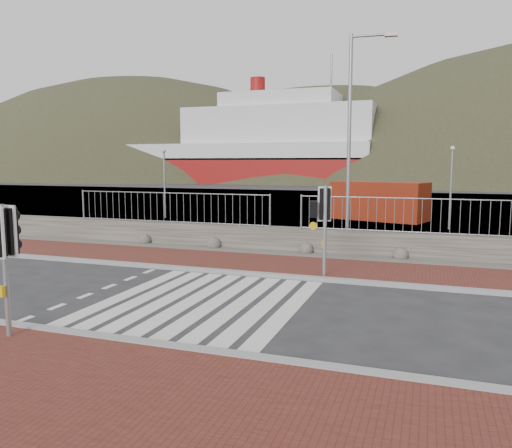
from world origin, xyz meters
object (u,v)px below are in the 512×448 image
at_px(ferry, 243,150).
at_px(streetlight, 353,131).
at_px(shipping_container, 379,201).
at_px(traffic_signal_near, 4,242).
at_px(traffic_signal_far, 324,212).

xyz_separation_m(ferry, streetlight, (26.93, -59.79, -0.92)).
distance_m(ferry, shipping_container, 55.93).
bearing_deg(traffic_signal_near, shipping_container, 84.58).
distance_m(traffic_signal_far, shipping_container, 15.71).
height_order(streetlight, shipping_container, streetlight).
xyz_separation_m(traffic_signal_near, streetlight, (4.61, 11.65, 2.59)).
relative_size(traffic_signal_near, shipping_container, 0.48).
distance_m(ferry, traffic_signal_near, 74.93).
bearing_deg(traffic_signal_far, ferry, -87.81).
xyz_separation_m(ferry, traffic_signal_far, (26.85, -64.53, -3.44)).
relative_size(streetlight, shipping_container, 1.49).
distance_m(ferry, traffic_signal_far, 69.98).
distance_m(traffic_signal_far, streetlight, 5.36).
bearing_deg(streetlight, traffic_signal_near, -115.37).
relative_size(traffic_signal_far, shipping_container, 0.50).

